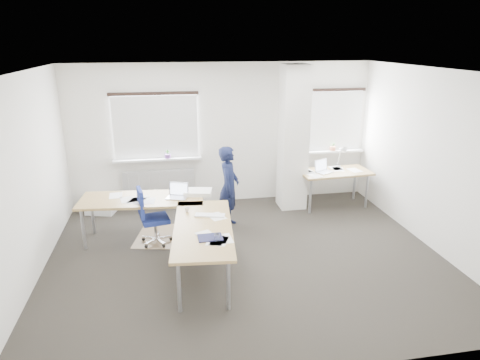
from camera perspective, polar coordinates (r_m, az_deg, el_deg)
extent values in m
plane|color=black|center=(6.73, 0.80, -10.19)|extent=(6.00, 6.00, 0.00)
cube|color=silver|center=(8.58, -2.35, 6.08)|extent=(6.00, 0.04, 2.80)
cube|color=silver|center=(3.94, 7.92, -9.22)|extent=(6.00, 0.04, 2.80)
cube|color=silver|center=(6.36, -26.72, -0.24)|extent=(0.04, 5.00, 2.80)
cube|color=silver|center=(7.36, 24.48, 2.38)|extent=(0.04, 5.00, 2.80)
cube|color=white|center=(5.93, 0.93, 14.33)|extent=(6.00, 5.00, 0.04)
cube|color=silver|center=(8.33, 7.12, 5.52)|extent=(0.50, 0.50, 2.78)
cube|color=white|center=(8.43, -11.18, 6.93)|extent=(1.60, 0.04, 1.20)
cube|color=white|center=(8.39, -11.18, 6.88)|extent=(1.60, 0.02, 1.20)
cube|color=white|center=(8.51, -10.93, 2.74)|extent=(1.70, 0.20, 0.04)
cube|color=white|center=(9.11, 12.28, 7.68)|extent=(1.20, 0.04, 1.20)
cube|color=white|center=(9.07, 12.38, 7.63)|extent=(1.20, 0.02, 1.20)
cube|color=white|center=(9.17, 12.19, 3.79)|extent=(1.30, 0.20, 0.04)
cube|color=silver|center=(8.68, -10.72, -0.59)|extent=(1.40, 0.10, 0.60)
cylinder|color=#6E3D87|center=(8.47, -9.60, 3.18)|extent=(0.12, 0.12, 0.08)
imported|color=#306B2A|center=(8.46, -9.62, 3.45)|extent=(0.09, 0.06, 0.17)
cylinder|color=#B06343|center=(9.14, 12.26, 4.12)|extent=(0.12, 0.12, 0.08)
imported|color=#306B2A|center=(9.13, 12.28, 4.38)|extent=(0.09, 0.07, 0.17)
cube|color=olive|center=(7.47, -9.05, -7.37)|extent=(1.35, 1.21, 0.01)
cube|color=white|center=(8.71, -18.04, -3.16)|extent=(0.61, 0.51, 0.32)
cube|color=olive|center=(7.19, -12.96, -2.54)|extent=(2.07, 0.99, 0.04)
cube|color=olive|center=(6.00, -4.96, -6.37)|extent=(0.99, 2.07, 0.04)
cylinder|color=#9C9DA2|center=(7.25, -20.17, -6.19)|extent=(0.05, 0.05, 0.69)
cylinder|color=#9C9DA2|center=(7.78, -19.06, -4.38)|extent=(0.05, 0.05, 0.69)
cylinder|color=#9C9DA2|center=(7.53, -5.65, -4.18)|extent=(0.05, 0.05, 0.69)
cylinder|color=#9C9DA2|center=(5.40, -8.13, -13.96)|extent=(0.05, 0.05, 0.69)
cylinder|color=#9C9DA2|center=(5.39, -1.56, -13.81)|extent=(0.05, 0.05, 0.69)
cylinder|color=#9C9DA2|center=(6.98, -2.40, -5.96)|extent=(0.05, 0.05, 0.69)
cube|color=#B7B7BC|center=(7.09, -8.39, -2.32)|extent=(0.39, 0.33, 0.01)
cube|color=#B7B7BC|center=(7.15, -8.15, -1.16)|extent=(0.32, 0.15, 0.22)
cube|color=silver|center=(7.15, -8.15, -1.16)|extent=(0.28, 0.13, 0.19)
cube|color=white|center=(6.33, -4.04, -4.70)|extent=(0.46, 0.25, 0.02)
cube|color=#121334|center=(5.66, -4.01, -7.66)|extent=(0.33, 0.25, 0.01)
cube|color=white|center=(7.21, -5.62, -1.63)|extent=(0.50, 0.40, 0.07)
imported|color=white|center=(6.50, -7.06, -3.96)|extent=(0.07, 0.07, 0.07)
cylinder|color=silver|center=(5.55, -3.09, -7.66)|extent=(0.07, 0.07, 0.10)
cube|color=olive|center=(8.65, 12.50, 1.03)|extent=(1.44, 0.79, 0.04)
cylinder|color=#9C9DA2|center=(8.30, 9.36, -2.15)|extent=(0.05, 0.05, 0.69)
cylinder|color=#9C9DA2|center=(8.83, 16.54, -1.44)|extent=(0.05, 0.05, 0.69)
cylinder|color=#9C9DA2|center=(8.74, 8.09, -1.05)|extent=(0.05, 0.05, 0.69)
cylinder|color=#9C9DA2|center=(9.24, 15.02, -0.43)|extent=(0.05, 0.05, 0.69)
cube|color=#B7B7BC|center=(8.52, 11.25, 1.06)|extent=(0.40, 0.36, 0.01)
cube|color=#B7B7BC|center=(8.56, 10.73, 1.96)|extent=(0.31, 0.19, 0.22)
cube|color=silver|center=(8.56, 10.73, 1.96)|extent=(0.27, 0.16, 0.19)
cylinder|color=silver|center=(8.95, 12.99, 1.79)|extent=(0.10, 0.10, 0.02)
cylinder|color=silver|center=(8.90, 13.08, 2.96)|extent=(0.02, 0.16, 0.38)
cylinder|color=silver|center=(8.74, 13.48, 4.14)|extent=(0.02, 0.29, 0.13)
cone|color=silver|center=(8.62, 13.84, 3.79)|extent=(0.14, 0.16, 0.17)
cube|color=navy|center=(7.12, -11.25, -5.14)|extent=(0.49, 0.49, 0.07)
cube|color=navy|center=(6.97, -13.11, -2.99)|extent=(0.12, 0.37, 0.46)
cylinder|color=silver|center=(7.19, -11.16, -6.42)|extent=(0.06, 0.06, 0.31)
cylinder|color=black|center=(7.31, -9.20, -7.71)|extent=(0.06, 0.04, 0.06)
cylinder|color=black|center=(7.49, -10.82, -7.16)|extent=(0.03, 0.06, 0.06)
cylinder|color=black|center=(7.38, -12.75, -7.70)|extent=(0.06, 0.05, 0.06)
cylinder|color=black|center=(7.13, -12.40, -8.64)|extent=(0.06, 0.06, 0.06)
cylinder|color=black|center=(7.09, -10.13, -8.65)|extent=(0.05, 0.06, 0.06)
imported|color=black|center=(7.51, -1.49, -0.97)|extent=(0.51, 0.62, 1.47)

